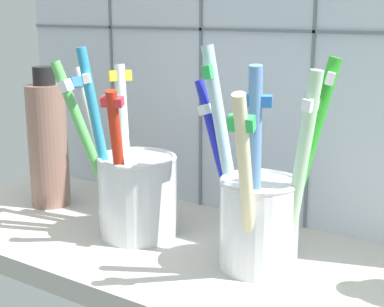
% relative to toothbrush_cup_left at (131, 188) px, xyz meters
% --- Properties ---
extents(counter_slab, '(0.64, 0.22, 0.02)m').
position_rel_toothbrush_cup_left_xyz_m(counter_slab, '(0.07, 0.00, -0.06)').
color(counter_slab, '#BCB7AD').
rests_on(counter_slab, ground).
extents(tile_wall_back, '(0.64, 0.02, 0.45)m').
position_rel_toothbrush_cup_left_xyz_m(tile_wall_back, '(0.07, 0.12, 0.16)').
color(tile_wall_back, silver).
rests_on(tile_wall_back, ground).
extents(toothbrush_cup_left, '(0.12, 0.09, 0.19)m').
position_rel_toothbrush_cup_left_xyz_m(toothbrush_cup_left, '(0.00, 0.00, 0.00)').
color(toothbrush_cup_left, silver).
rests_on(toothbrush_cup_left, counter_slab).
extents(toothbrush_cup_right, '(0.13, 0.10, 0.19)m').
position_rel_toothbrush_cup_left_xyz_m(toothbrush_cup_right, '(0.14, -0.00, 0.00)').
color(toothbrush_cup_right, white).
rests_on(toothbrush_cup_right, counter_slab).
extents(soap_bottle, '(0.04, 0.04, 0.16)m').
position_rel_toothbrush_cup_left_xyz_m(soap_bottle, '(-0.14, 0.02, 0.02)').
color(soap_bottle, '#936A5C').
rests_on(soap_bottle, counter_slab).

